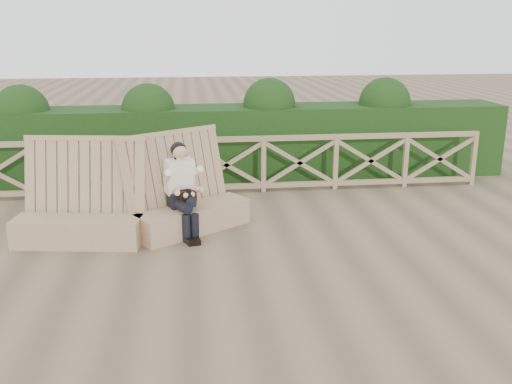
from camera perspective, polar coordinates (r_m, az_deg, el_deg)
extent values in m
plane|color=brown|center=(7.82, -1.09, -7.21)|extent=(60.00, 60.00, 0.00)
cube|color=#896C4E|center=(8.81, -17.36, -3.78)|extent=(1.92, 0.78, 0.41)
cube|color=#896C4E|center=(8.89, -17.12, 0.30)|extent=(1.91, 0.72, 1.53)
cube|color=#896C4E|center=(9.01, -6.31, -2.66)|extent=(1.82, 1.45, 0.41)
cube|color=#896C4E|center=(9.06, -7.40, 1.20)|extent=(1.79, 1.40, 1.53)
cube|color=black|center=(8.92, -7.49, -0.72)|extent=(0.45, 0.39, 0.23)
cube|color=#F0E0C6|center=(8.87, -7.69, 1.58)|extent=(0.50, 0.44, 0.55)
sphere|color=tan|center=(8.73, -7.67, 4.04)|extent=(0.29, 0.29, 0.22)
sphere|color=black|center=(8.76, -7.76, 4.22)|extent=(0.31, 0.31, 0.24)
cylinder|color=black|center=(8.70, -7.53, -1.32)|extent=(0.32, 0.51, 0.16)
cylinder|color=black|center=(8.75, -6.57, -0.66)|extent=(0.33, 0.51, 0.17)
cylinder|color=black|center=(8.59, -6.97, -3.66)|extent=(0.16, 0.16, 0.41)
cylinder|color=black|center=(8.61, -6.13, -3.57)|extent=(0.16, 0.16, 0.41)
cube|color=black|center=(8.56, -6.69, -4.90)|extent=(0.18, 0.27, 0.08)
cube|color=black|center=(8.58, -5.98, -4.83)|extent=(0.18, 0.27, 0.08)
cube|color=black|center=(8.73, -6.93, -0.36)|extent=(0.30, 0.24, 0.18)
cube|color=black|center=(8.55, -6.66, -0.26)|extent=(0.10, 0.11, 0.13)
cube|color=#876E4E|center=(10.86, -3.02, 5.28)|extent=(10.10, 0.07, 0.10)
cube|color=#876E4E|center=(11.07, -2.95, 0.55)|extent=(10.10, 0.07, 0.10)
cube|color=black|center=(12.09, -3.40, 4.96)|extent=(12.00, 1.20, 1.50)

